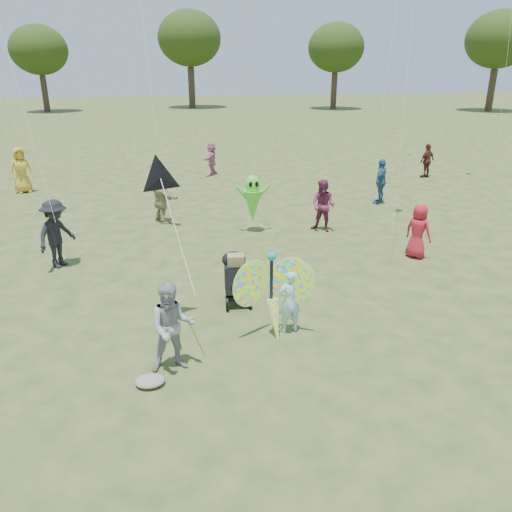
{
  "coord_description": "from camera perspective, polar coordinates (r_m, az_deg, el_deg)",
  "views": [
    {
      "loc": [
        -1.94,
        -7.83,
        4.73
      ],
      "look_at": [
        -0.2,
        1.5,
        1.1
      ],
      "focal_mm": 35.0,
      "sensor_mm": 36.0,
      "label": 1
    }
  ],
  "objects": [
    {
      "name": "child_girl",
      "position": [
        9.33,
        3.84,
        -5.18
      ],
      "size": [
        0.5,
        0.37,
        1.26
      ],
      "primitive_type": "imported",
      "rotation": [
        0.0,
        0.0,
        3.31
      ],
      "color": "#A3DBE7",
      "rests_on": "ground"
    },
    {
      "name": "ground",
      "position": [
        9.35,
        2.93,
        -9.49
      ],
      "size": [
        160.0,
        160.0,
        0.0
      ],
      "primitive_type": "plane",
      "color": "#51592B",
      "rests_on": "ground"
    },
    {
      "name": "crowd_c",
      "position": [
        18.81,
        14.08,
        8.27
      ],
      "size": [
        0.9,
        0.98,
        1.61
      ],
      "primitive_type": "imported",
      "rotation": [
        0.0,
        0.0,
        4.03
      ],
      "color": "#2F5781",
      "rests_on": "ground"
    },
    {
      "name": "crowd_j",
      "position": [
        23.39,
        -5.12,
        11.04
      ],
      "size": [
        0.92,
        1.45,
        1.5
      ],
      "primitive_type": "imported",
      "rotation": [
        0.0,
        0.0,
        4.33
      ],
      "color": "#C57099",
      "rests_on": "ground"
    },
    {
      "name": "alien_kite",
      "position": [
        14.94,
        -0.39,
        6.35
      ],
      "size": [
        1.12,
        0.69,
        1.74
      ],
      "color": "#50E636",
      "rests_on": "ground"
    },
    {
      "name": "crowd_a",
      "position": [
        13.61,
        18.03,
        2.71
      ],
      "size": [
        0.77,
        0.83,
        1.43
      ],
      "primitive_type": "imported",
      "rotation": [
        0.0,
        0.0,
        2.16
      ],
      "color": "#AC1B2A",
      "rests_on": "ground"
    },
    {
      "name": "crowd_e",
      "position": [
        15.21,
        7.69,
        5.71
      ],
      "size": [
        0.97,
        0.95,
        1.57
      ],
      "primitive_type": "imported",
      "rotation": [
        0.0,
        0.0,
        5.55
      ],
      "color": "#722648",
      "rests_on": "ground"
    },
    {
      "name": "adult_man",
      "position": [
        8.24,
        -9.54,
        -8.03
      ],
      "size": [
        0.79,
        0.63,
        1.56
      ],
      "primitive_type": "imported",
      "rotation": [
        0.0,
        0.0,
        0.06
      ],
      "color": "#97989C",
      "rests_on": "ground"
    },
    {
      "name": "grey_bag",
      "position": [
        8.28,
        -12.02,
        -13.78
      ],
      "size": [
        0.47,
        0.39,
        0.15
      ],
      "primitive_type": "ellipsoid",
      "color": "gray",
      "rests_on": "ground"
    },
    {
      "name": "crowd_g",
      "position": [
        21.92,
        -25.27,
        8.87
      ],
      "size": [
        1.03,
        0.89,
        1.78
      ],
      "primitive_type": "imported",
      "rotation": [
        0.0,
        0.0,
        0.45
      ],
      "color": "gold",
      "rests_on": "ground"
    },
    {
      "name": "crowd_d",
      "position": [
        16.24,
        -10.81,
        6.75
      ],
      "size": [
        1.1,
        1.65,
        1.71
      ],
      "primitive_type": "imported",
      "rotation": [
        0.0,
        0.0,
        1.99
      ],
      "color": "tan",
      "rests_on": "ground"
    },
    {
      "name": "butterfly_kite",
      "position": [
        9.1,
        1.94,
        -4.34
      ],
      "size": [
        1.74,
        0.75,
        1.84
      ],
      "color": "#E42442",
      "rests_on": "ground"
    },
    {
      "name": "jogging_stroller",
      "position": [
        10.51,
        -2.37,
        -2.13
      ],
      "size": [
        0.56,
        1.08,
        1.09
      ],
      "rotation": [
        0.0,
        0.0,
        -0.09
      ],
      "color": "black",
      "rests_on": "ground"
    },
    {
      "name": "tree_line",
      "position": [
        53.16,
        -4.91,
        23.15
      ],
      "size": [
        91.78,
        33.6,
        10.79
      ],
      "color": "#3A2D21",
      "rests_on": "ground"
    },
    {
      "name": "crowd_b",
      "position": [
        13.22,
        -21.87,
        2.36
      ],
      "size": [
        1.15,
        1.28,
        1.72
      ],
      "primitive_type": "imported",
      "rotation": [
        0.0,
        0.0,
        0.98
      ],
      "color": "black",
      "rests_on": "ground"
    },
    {
      "name": "delta_kite_rig",
      "position": [
        9.06,
        -10.87,
        8.71
      ],
      "size": [
        0.89,
        1.87,
        2.03
      ],
      "color": "black",
      "rests_on": "ground"
    },
    {
      "name": "crowd_h",
      "position": [
        24.0,
        18.97,
        10.26
      ],
      "size": [
        0.95,
        0.7,
        1.5
      ],
      "primitive_type": "imported",
      "rotation": [
        0.0,
        0.0,
        3.58
      ],
      "color": "#53241B",
      "rests_on": "ground"
    }
  ]
}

